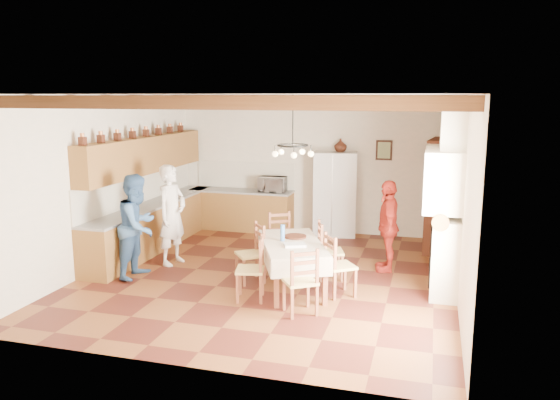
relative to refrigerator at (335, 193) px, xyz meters
The scene contains 31 objects.
floor 3.28m from the refrigerator, 100.06° to the right, with size 6.00×6.50×0.02m, color #4A1C14.
ceiling 3.79m from the refrigerator, 100.06° to the right, with size 6.00×6.50×0.02m, color beige.
wall_back 0.83m from the refrigerator, 163.78° to the left, with size 6.00×0.02×3.00m, color #F0E0C7.
wall_front 6.41m from the refrigerator, 94.94° to the right, with size 6.00×0.02×3.00m, color #F0E0C7.
wall_left 4.76m from the refrigerator, 138.95° to the right, with size 0.02×6.50×3.00m, color #F0E0C7.
wall_right 4.00m from the refrigerator, 51.57° to the right, with size 0.02×6.50×3.00m, color #F0E0C7.
ceiling_beams 3.73m from the refrigerator, 100.06° to the right, with size 6.00×6.30×0.16m, color #341C0B, non-canonical shape.
lower_cabinets_left 3.87m from the refrigerator, 147.76° to the right, with size 0.60×4.30×0.86m, color brown.
lower_cabinets_back 2.16m from the refrigerator, behind, with size 2.30×0.60×0.86m, color brown.
countertop_left 3.84m from the refrigerator, 147.76° to the right, with size 0.62×4.30×0.04m, color gray.
countertop_back 2.11m from the refrigerator, behind, with size 2.34×0.62×0.04m, color gray.
backsplash_left 4.10m from the refrigerator, 149.89° to the right, with size 0.03×4.30×0.60m, color beige.
backsplash_back 2.13m from the refrigerator, behind, with size 2.30×0.03×0.60m, color beige.
upper_cabinets 4.06m from the refrigerator, 148.73° to the right, with size 0.35×4.20×0.70m, color brown.
fireplace 3.66m from the refrigerator, 53.19° to the right, with size 0.56×1.60×2.80m, color beige, non-canonical shape.
wall_picture 1.38m from the refrigerator, ahead, with size 0.34×0.03×0.42m, color black.
refrigerator is the anchor object (origin of this frame).
hutch 2.31m from the refrigerator, 16.86° to the right, with size 0.50×1.20×2.17m, color #3D180E, non-canonical shape.
dining_table 3.58m from the refrigerator, 90.54° to the right, with size 1.49×1.92×0.75m.
chandelier 3.82m from the refrigerator, 90.54° to the right, with size 0.47×0.47×0.03m, color black.
chair_left_near 4.26m from the refrigerator, 96.95° to the right, with size 0.42×0.40×0.96m, color brown, non-canonical shape.
chair_left_far 3.57m from the refrigerator, 102.51° to the right, with size 0.42×0.40×0.96m, color brown, non-canonical shape.
chair_right_near 3.76m from the refrigerator, 78.66° to the right, with size 0.42×0.40×0.96m, color brown, non-canonical shape.
chair_right_far 3.01m from the refrigerator, 81.24° to the right, with size 0.42×0.40×0.96m, color brown, non-canonical shape.
chair_end_near 4.54m from the refrigerator, 85.91° to the right, with size 0.42×0.40×0.96m, color brown, non-canonical shape.
chair_end_far 2.63m from the refrigerator, 100.78° to the right, with size 0.42×0.40×0.96m, color brown, non-canonical shape.
person_man 3.78m from the refrigerator, 129.77° to the right, with size 0.65×0.43×1.79m, color silver.
person_woman_blue 4.54m from the refrigerator, 125.46° to the right, with size 0.84×0.66×1.73m, color #385F93.
person_woman_red 2.61m from the refrigerator, 59.66° to the right, with size 0.93×0.39×1.58m, color #AA271B.
microwave 1.39m from the refrigerator, behind, with size 0.59×0.40×0.33m, color silver.
fridge_vase 1.05m from the refrigerator, ahead, with size 0.27×0.27×0.28m, color #3D180E.
Camera 1 is at (2.55, -8.39, 2.99)m, focal length 35.00 mm.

